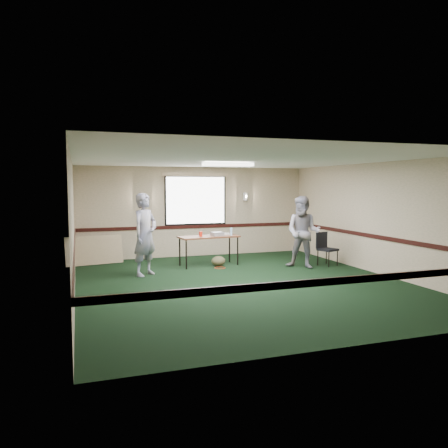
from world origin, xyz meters
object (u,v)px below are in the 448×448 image
object	(u,v)px
folding_table	(209,238)
person_left	(145,235)
conference_chair	(325,246)
person_right	(303,232)
projector	(217,234)

from	to	relation	value
folding_table	person_left	xyz separation A→B (m)	(-1.81, -0.75, 0.24)
conference_chair	person_right	world-z (taller)	person_right
conference_chair	person_left	world-z (taller)	person_left
folding_table	conference_chair	xyz separation A→B (m)	(2.99, -0.94, -0.22)
folding_table	person_right	distance (m)	2.49
person_right	person_left	bearing A→B (deg)	-143.17
conference_chair	person_left	bearing A→B (deg)	157.83
conference_chair	person_right	bearing A→B (deg)	172.64
folding_table	conference_chair	world-z (taller)	conference_chair
projector	folding_table	bearing A→B (deg)	160.88
projector	conference_chair	xyz separation A→B (m)	(2.76, -0.91, -0.33)
projector	person_left	xyz separation A→B (m)	(-2.03, -0.73, 0.13)
person_right	folding_table	bearing A→B (deg)	-164.62
folding_table	person_left	world-z (taller)	person_left
folding_table	person_right	bearing A→B (deg)	-32.59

